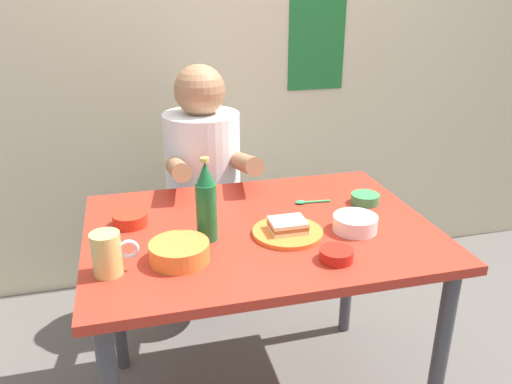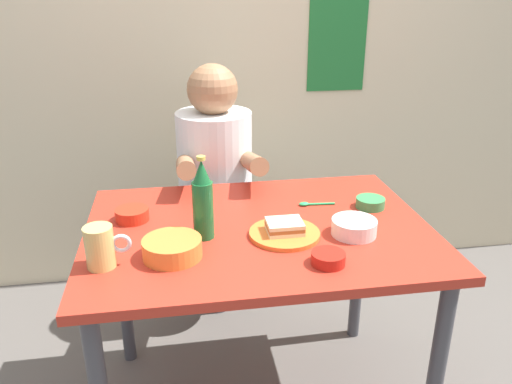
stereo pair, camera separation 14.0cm
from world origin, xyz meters
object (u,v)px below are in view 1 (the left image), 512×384
at_px(beer_mug, 108,254).
at_px(soup_bowl_orange, 179,251).
at_px(dining_table, 260,252).
at_px(beer_bottle, 206,203).
at_px(stool, 206,247).
at_px(person_seated, 203,161).
at_px(sandwich, 288,225).
at_px(plate_orange, 288,232).

xyz_separation_m(beer_mug, soup_bowl_orange, (0.19, 0.02, -0.03)).
height_order(dining_table, soup_bowl_orange, soup_bowl_orange).
bearing_deg(beer_bottle, stool, 82.29).
xyz_separation_m(dining_table, person_seated, (-0.09, 0.62, 0.12)).
xyz_separation_m(person_seated, soup_bowl_orange, (-0.19, -0.77, 0.01)).
distance_m(dining_table, stool, 0.70).
bearing_deg(soup_bowl_orange, dining_table, 29.34).
height_order(stool, person_seated, person_seated).
xyz_separation_m(sandwich, soup_bowl_orange, (-0.34, -0.08, -0.00)).
height_order(beer_mug, soup_bowl_orange, beer_mug).
height_order(person_seated, sandwich, person_seated).
xyz_separation_m(dining_table, beer_bottle, (-0.18, -0.04, 0.21)).
bearing_deg(sandwich, dining_table, 131.70).
distance_m(person_seated, plate_orange, 0.71).
bearing_deg(plate_orange, sandwich, 180.00).
distance_m(plate_orange, soup_bowl_orange, 0.35).
bearing_deg(person_seated, stool, 90.00).
xyz_separation_m(sandwich, beer_mug, (-0.53, -0.10, 0.03)).
bearing_deg(plate_orange, stool, 102.36).
height_order(beer_mug, beer_bottle, beer_bottle).
distance_m(beer_bottle, soup_bowl_orange, 0.17).
bearing_deg(sandwich, plate_orange, 0.00).
height_order(dining_table, stool, dining_table).
relative_size(dining_table, stool, 2.44).
relative_size(stool, beer_mug, 3.57).
bearing_deg(stool, soup_bowl_orange, -103.53).
distance_m(stool, sandwich, 0.84).
xyz_separation_m(person_seated, plate_orange, (0.15, -0.70, -0.02)).
distance_m(sandwich, beer_bottle, 0.26).
bearing_deg(soup_bowl_orange, person_seated, 76.28).
distance_m(dining_table, sandwich, 0.16).
xyz_separation_m(beer_mug, beer_bottle, (0.29, 0.13, 0.06)).
bearing_deg(person_seated, beer_mug, -115.52).
xyz_separation_m(plate_orange, soup_bowl_orange, (-0.34, -0.08, 0.02)).
relative_size(beer_mug, beer_bottle, 0.48).
distance_m(dining_table, plate_orange, 0.14).
relative_size(dining_table, sandwich, 10.00).
xyz_separation_m(stool, beer_mug, (-0.38, -0.81, 0.45)).
height_order(person_seated, beer_mug, person_seated).
relative_size(dining_table, beer_mug, 8.73).
relative_size(dining_table, beer_bottle, 4.20).
height_order(dining_table, beer_bottle, beer_bottle).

